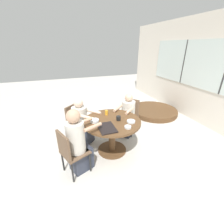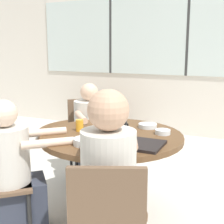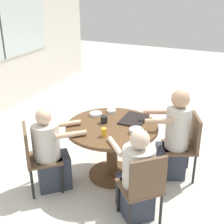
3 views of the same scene
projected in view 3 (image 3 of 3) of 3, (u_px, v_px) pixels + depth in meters
ground_plane at (112, 175)px, 4.08m from camera, size 16.00×16.00×0.00m
dining_table at (112, 139)px, 3.86m from camera, size 1.13×1.13×0.72m
chair_for_woman_green_shirt at (187, 141)px, 3.87m from camera, size 0.53×0.53×0.84m
chair_for_man_blue_shirt at (144, 185)px, 3.07m from camera, size 0.57×0.57×0.84m
chair_for_man_teal_shirt at (35, 153)px, 3.61m from camera, size 0.56×0.56×0.84m
person_woman_green_shirt at (174, 138)px, 3.86m from camera, size 0.49×0.62×1.18m
person_man_blue_shirt at (137, 179)px, 3.23m from camera, size 0.66×0.65×1.04m
person_man_teal_shirt at (50, 154)px, 3.68m from camera, size 0.62×0.64×1.04m
food_tray_dark at (134, 119)px, 3.93m from camera, size 0.40×0.29×0.02m
coffee_mug at (104, 119)px, 3.85m from camera, size 0.09×0.09×0.09m
juice_glass at (104, 132)px, 3.52m from camera, size 0.06×0.06×0.10m
bowl_white_shallow at (96, 114)px, 4.06m from camera, size 0.16×0.16×0.04m
bowl_cereal at (111, 111)px, 4.15m from camera, size 0.12×0.12×0.04m
bowl_fruit at (136, 131)px, 3.61m from camera, size 0.17×0.17×0.05m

